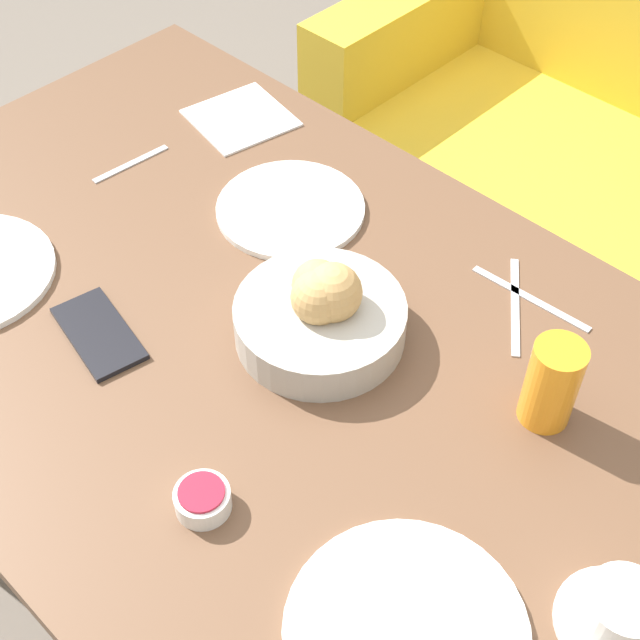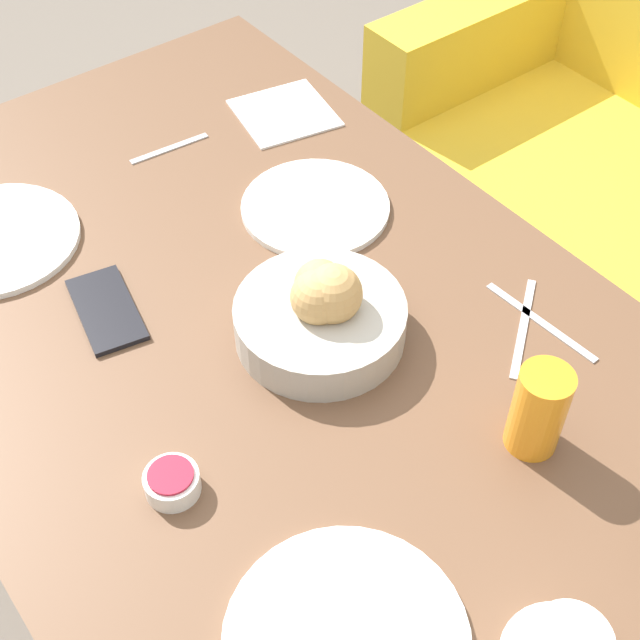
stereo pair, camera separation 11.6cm
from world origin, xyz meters
name	(u,v)px [view 1 (the left image)]	position (x,y,z in m)	size (l,w,h in m)	color
ground_plane	(291,595)	(0.00, 0.00, 0.00)	(10.00, 10.00, 0.00)	#6B6056
dining_table	(280,387)	(0.00, 0.00, 0.65)	(1.47, 0.87, 0.75)	brown
bread_basket	(321,313)	(0.03, 0.05, 0.79)	(0.23, 0.23, 0.12)	#B2ADA3
plate_near_right	(406,632)	(0.38, -0.18, 0.75)	(0.25, 0.25, 0.01)	white
plate_far_center	(290,209)	(-0.18, 0.20, 0.75)	(0.23, 0.23, 0.01)	white
juice_glass	(552,384)	(0.32, 0.14, 0.81)	(0.06, 0.06, 0.12)	orange
coffee_cup	(620,613)	(0.52, -0.03, 0.77)	(0.12, 0.12, 0.06)	white
jam_bowl_berry	(203,499)	(0.12, -0.23, 0.76)	(0.06, 0.06, 0.03)	white
fork_silver	(515,306)	(0.19, 0.27, 0.75)	(0.12, 0.16, 0.00)	#B7B7BC
knife_silver	(530,298)	(0.19, 0.30, 0.75)	(0.18, 0.02, 0.00)	#B7B7BC
spoon_coffee	(131,164)	(-0.44, 0.10, 0.75)	(0.02, 0.14, 0.00)	#B7B7BC
napkin	(241,118)	(-0.41, 0.31, 0.75)	(0.18, 0.18, 0.00)	white
cell_phone	(99,333)	(-0.18, -0.16, 0.75)	(0.16, 0.10, 0.01)	black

